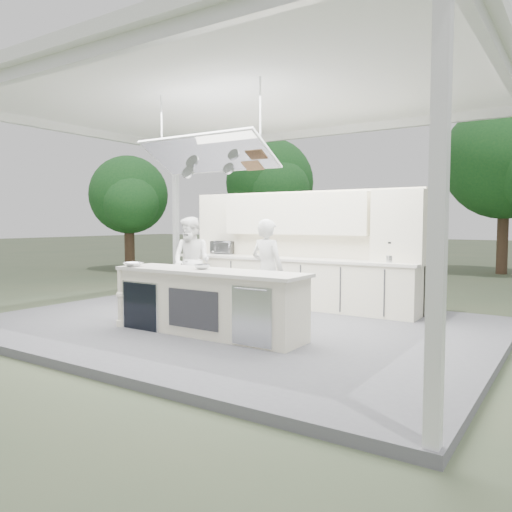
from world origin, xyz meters
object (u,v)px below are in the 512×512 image
Objects in this scene: head_chef at (267,271)px; sous_chef at (192,261)px; back_counter at (290,282)px; demo_island at (207,302)px.

head_chef is 0.97× the size of sous_chef.
head_chef is at bearing -74.23° from back_counter.
demo_island is 1.83× the size of head_chef.
head_chef reaches higher than back_counter.
demo_island is 1.34m from head_chef.
back_counter is 1.66m from head_chef.
sous_chef reaches higher than head_chef.
demo_island is 2.56m from sous_chef.
back_counter is 2.99× the size of head_chef.
back_counter is at bearing 27.48° from sous_chef.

